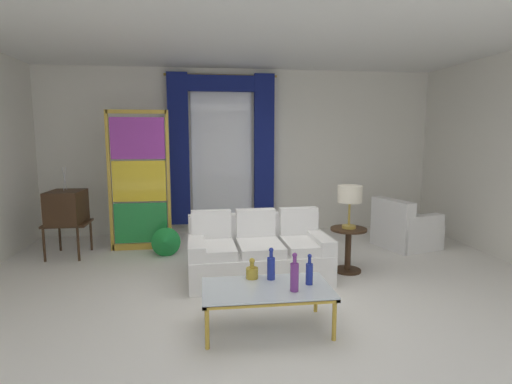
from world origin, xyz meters
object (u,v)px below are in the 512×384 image
at_px(bottle_amber_squat, 294,275).
at_px(stained_glass_divider, 139,184).
at_px(armchair_white, 404,230).
at_px(vintage_tv, 66,208).
at_px(coffee_table, 267,291).
at_px(round_side_table, 348,246).
at_px(couch_white_long, 258,254).
at_px(bottle_crystal_tall, 252,272).
at_px(peacock_figurine, 165,243).
at_px(table_lamp_brass, 350,196).
at_px(bottle_blue_decanter, 271,267).
at_px(bottle_ruby_flask, 309,272).

distance_m(bottle_amber_squat, stained_glass_divider, 3.54).
bearing_deg(armchair_white, vintage_tv, 177.69).
relative_size(vintage_tv, stained_glass_divider, 0.61).
distance_m(coffee_table, round_side_table, 1.97).
relative_size(couch_white_long, bottle_crystal_tall, 8.62).
xyz_separation_m(bottle_amber_squat, peacock_figurine, (-1.39, 2.54, -0.34)).
height_order(bottle_crystal_tall, table_lamp_brass, table_lamp_brass).
height_order(couch_white_long, peacock_figurine, couch_white_long).
xyz_separation_m(armchair_white, round_side_table, (-1.32, -1.03, 0.07)).
relative_size(couch_white_long, vintage_tv, 1.33).
relative_size(couch_white_long, table_lamp_brass, 3.14).
bearing_deg(bottle_amber_squat, peacock_figurine, 118.64).
height_order(bottle_blue_decanter, bottle_amber_squat, bottle_amber_squat).
xyz_separation_m(coffee_table, stained_glass_divider, (-1.56, 2.89, 0.68)).
bearing_deg(peacock_figurine, bottle_ruby_flask, -56.86).
bearing_deg(coffee_table, bottle_amber_squat, -27.57).
relative_size(couch_white_long, armchair_white, 1.78).
bearing_deg(bottle_blue_decanter, vintage_tv, 137.20).
bearing_deg(bottle_amber_squat, couch_white_long, 94.93).
relative_size(bottle_crystal_tall, bottle_amber_squat, 0.57).
relative_size(bottle_crystal_tall, round_side_table, 0.35).
distance_m(stained_glass_divider, table_lamp_brass, 3.23).
bearing_deg(bottle_amber_squat, armchair_white, 47.07).
bearing_deg(bottle_ruby_flask, table_lamp_brass, 57.32).
distance_m(bottle_crystal_tall, armchair_white, 3.55).
xyz_separation_m(coffee_table, armchair_white, (2.65, 2.48, -0.09)).
xyz_separation_m(coffee_table, table_lamp_brass, (1.33, 1.45, 0.65)).
distance_m(stained_glass_divider, round_side_table, 3.31).
xyz_separation_m(bottle_blue_decanter, stained_glass_divider, (-1.64, 2.69, 0.52)).
distance_m(couch_white_long, table_lamp_brass, 1.42).
height_order(bottle_ruby_flask, vintage_tv, vintage_tv).
distance_m(bottle_amber_squat, vintage_tv, 4.00).
xyz_separation_m(couch_white_long, armchair_white, (2.55, 1.08, -0.02)).
height_order(peacock_figurine, table_lamp_brass, table_lamp_brass).
height_order(coffee_table, bottle_ruby_flask, bottle_ruby_flask).
relative_size(bottle_blue_decanter, bottle_crystal_tall, 1.55).
height_order(bottle_ruby_flask, table_lamp_brass, table_lamp_brass).
relative_size(bottle_crystal_tall, bottle_ruby_flask, 0.69).
bearing_deg(peacock_figurine, couch_white_long, -39.12).
height_order(vintage_tv, round_side_table, vintage_tv).
height_order(bottle_crystal_tall, stained_glass_divider, stained_glass_divider).
height_order(bottle_blue_decanter, round_side_table, bottle_blue_decanter).
height_order(armchair_white, table_lamp_brass, table_lamp_brass).
bearing_deg(coffee_table, armchair_white, 43.02).
height_order(bottle_amber_squat, stained_glass_divider, stained_glass_divider).
bearing_deg(coffee_table, bottle_ruby_flask, 2.86).
height_order(bottle_ruby_flask, round_side_table, bottle_ruby_flask).
distance_m(coffee_table, peacock_figurine, 2.68).
bearing_deg(bottle_crystal_tall, peacock_figurine, 115.76).
bearing_deg(round_side_table, peacock_figurine, 158.67).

